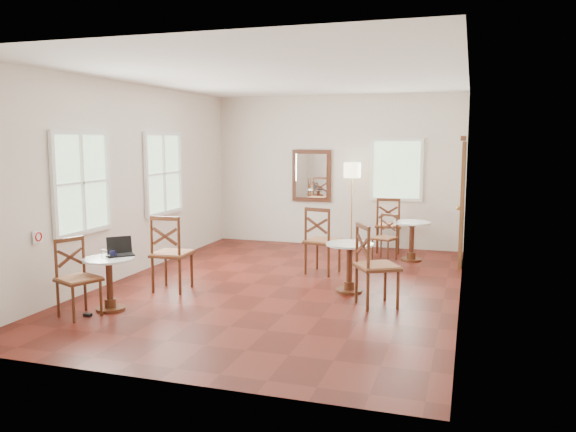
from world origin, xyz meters
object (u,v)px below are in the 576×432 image
object	(u,v)px
chair_near_a	(171,253)
chair_back_b	(385,238)
chair_back_a	(388,225)
navy_mug	(113,254)
power_adapter	(88,315)
chair_mid_a	(322,241)
cafe_table_near	(109,278)
chair_mid_b	(375,265)
chair_near_b	(77,278)
cafe_table_back	(412,237)
cafe_table_mid	(349,262)
floor_lamp	(352,176)
water_glass	(104,254)
laptop	(120,251)
mouse	(109,257)

from	to	relation	value
chair_near_a	chair_back_b	distance (m)	3.97
chair_back_a	navy_mug	distance (m)	5.54
chair_near_a	power_adapter	world-z (taller)	chair_near_a
navy_mug	power_adapter	size ratio (longest dim) A/B	1.09
chair_mid_a	navy_mug	xyz separation A→B (m)	(-2.03, -2.68, 0.17)
cafe_table_near	chair_back_b	distance (m)	4.99
chair_near_a	chair_mid_b	xyz separation A→B (m)	(2.87, 0.10, -0.01)
chair_near_b	chair_back_a	world-z (taller)	chair_back_a
chair_back_a	power_adapter	xyz separation A→B (m)	(-2.92, -5.15, -0.51)
chair_back_a	navy_mug	bearing A→B (deg)	52.92
cafe_table_back	cafe_table_near	bearing A→B (deg)	-128.46
chair_near_a	chair_mid_b	size ratio (longest dim) A/B	1.01
chair_back_b	chair_mid_b	bearing A→B (deg)	-63.71
cafe_table_mid	floor_lamp	size ratio (longest dim) A/B	0.41
chair_mid_a	chair_mid_b	size ratio (longest dim) A/B	1.00
cafe_table_near	navy_mug	size ratio (longest dim) A/B	6.46
cafe_table_back	chair_mid_a	xyz separation A→B (m)	(-1.27, -1.44, 0.11)
floor_lamp	chair_mid_b	bearing A→B (deg)	-74.23
chair_near_b	water_glass	bearing A→B (deg)	-3.83
chair_near_a	chair_back_a	size ratio (longest dim) A/B	1.03
cafe_table_mid	chair_near_a	bearing A→B (deg)	-164.19
cafe_table_back	navy_mug	bearing A→B (deg)	-128.63
cafe_table_mid	chair_back_a	size ratio (longest dim) A/B	0.66
cafe_table_mid	chair_mid_b	world-z (taller)	chair_mid_b
floor_lamp	navy_mug	world-z (taller)	floor_lamp
chair_near_b	chair_back_b	size ratio (longest dim) A/B	1.17
chair_mid_b	floor_lamp	bearing A→B (deg)	-15.38
chair_back_b	laptop	size ratio (longest dim) A/B	2.00
chair_back_b	water_glass	distance (m)	5.05
cafe_table_near	chair_near_a	distance (m)	1.12
chair_near_a	chair_back_a	world-z (taller)	chair_near_a
floor_lamp	power_adapter	size ratio (longest dim) A/B	17.81
cafe_table_near	power_adapter	xyz separation A→B (m)	(-0.11, -0.32, -0.39)
cafe_table_near	navy_mug	distance (m)	0.30
chair_mid_a	chair_back_a	bearing A→B (deg)	-97.82
cafe_table_near	mouse	bearing A→B (deg)	0.07
cafe_table_mid	laptop	xyz separation A→B (m)	(-2.67, -1.55, 0.29)
chair_near_b	floor_lamp	distance (m)	5.82
chair_mid_b	water_glass	distance (m)	3.42
navy_mug	chair_near_b	bearing A→B (deg)	-121.74
chair_mid_a	power_adapter	size ratio (longest dim) A/B	11.34
chair_near_a	power_adapter	distance (m)	1.54
chair_mid_a	floor_lamp	bearing A→B (deg)	-78.81
cafe_table_mid	floor_lamp	world-z (taller)	floor_lamp
cafe_table_mid	navy_mug	bearing A→B (deg)	-147.44
chair_back_a	laptop	distance (m)	5.40
chair_back_b	mouse	bearing A→B (deg)	-104.20
cafe_table_back	chair_back_b	world-z (taller)	chair_back_b
chair_near_a	chair_mid_a	distance (m)	2.43
chair_back_b	navy_mug	xyz separation A→B (m)	(-2.84, -4.03, 0.30)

